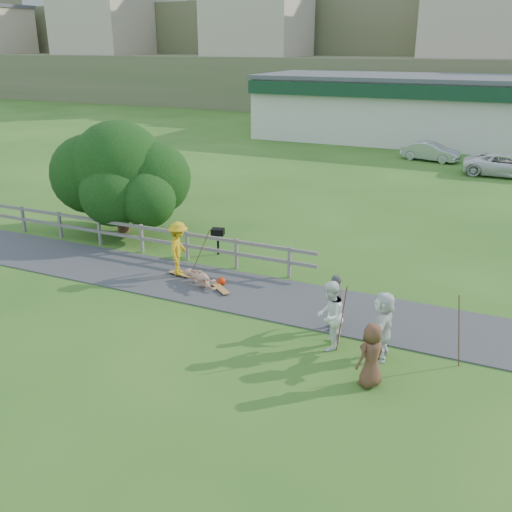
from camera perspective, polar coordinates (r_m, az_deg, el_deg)
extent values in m
plane|color=#275418|center=(17.54, -6.81, -4.85)|extent=(260.00, 260.00, 0.00)
cube|color=#343437|center=(18.71, -4.44, -3.02)|extent=(34.00, 3.00, 0.04)
cube|color=#67635B|center=(25.86, -22.25, 3.43)|extent=(0.10, 0.10, 1.10)
cube|color=#67635B|center=(24.47, -19.00, 2.93)|extent=(0.10, 0.10, 1.10)
cube|color=#67635B|center=(23.17, -15.38, 2.37)|extent=(0.10, 0.10, 1.10)
cube|color=#67635B|center=(21.98, -11.35, 1.74)|extent=(0.10, 0.10, 1.10)
cube|color=#67635B|center=(20.91, -6.89, 1.03)|extent=(0.10, 0.10, 1.10)
cube|color=#67635B|center=(19.98, -1.98, 0.23)|extent=(0.10, 0.10, 1.10)
cube|color=#67635B|center=(19.22, 3.36, -0.63)|extent=(0.10, 0.10, 1.10)
cube|color=#67635B|center=(22.13, -12.49, 3.01)|extent=(15.00, 0.08, 0.12)
cube|color=#67635B|center=(22.27, -12.40, 1.91)|extent=(15.00, 0.08, 0.12)
cube|color=beige|center=(48.90, 19.92, 13.36)|extent=(32.00, 10.00, 4.80)
cube|color=#143721|center=(43.58, 19.48, 15.07)|extent=(32.00, 0.60, 1.00)
cube|color=#4F4F54|center=(48.70, 20.29, 16.32)|extent=(32.50, 10.50, 0.30)
cube|color=#526038|center=(69.09, 18.36, 15.79)|extent=(220.00, 14.00, 6.00)
cube|color=beige|center=(68.98, 19.00, 21.15)|extent=(10.00, 9.00, 7.00)
cube|color=#526038|center=(81.87, 19.89, 18.67)|extent=(220.00, 14.00, 13.00)
cube|color=#526038|center=(94.86, 21.07, 21.06)|extent=(220.00, 14.00, 21.00)
imported|color=gold|center=(19.30, -7.72, 0.48)|extent=(1.01, 1.34, 1.84)
imported|color=tan|center=(18.69, -5.60, -2.21)|extent=(1.03, 1.55, 0.56)
imported|color=white|center=(14.79, 7.39, -5.93)|extent=(0.78, 0.96, 1.85)
imported|color=slate|center=(15.76, 7.92, -4.64)|extent=(0.77, 1.04, 1.64)
imported|color=brown|center=(13.46, 11.45, -9.71)|extent=(0.81, 0.91, 1.57)
imported|color=silver|center=(14.58, 12.56, -6.80)|extent=(0.60, 1.69, 1.80)
imported|color=#A8ACB0|center=(40.82, 17.04, 9.96)|extent=(3.99, 2.10, 1.25)
imported|color=silver|center=(37.41, 23.72, 8.31)|extent=(4.87, 2.31, 1.34)
sphere|color=red|center=(18.75, -3.46, -2.54)|extent=(0.28, 0.28, 0.28)
cylinder|color=#533021|center=(19.32, -5.59, 0.63)|extent=(0.03, 0.03, 1.87)
cylinder|color=#533021|center=(14.65, 8.56, -6.24)|extent=(0.03, 0.03, 1.86)
cylinder|color=#533021|center=(14.73, 19.63, -7.07)|extent=(0.03, 0.03, 1.89)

